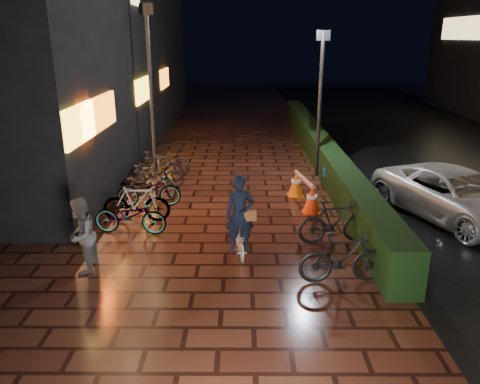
{
  "coord_description": "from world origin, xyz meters",
  "views": [
    {
      "loc": [
        0.37,
        -9.36,
        4.56
      ],
      "look_at": [
        0.31,
        0.99,
        1.1
      ],
      "focal_mm": 35.0,
      "sensor_mm": 36.0,
      "label": 1
    }
  ],
  "objects_px": {
    "cyclist": "(240,226)",
    "van": "(457,195)",
    "cart_assembly": "(330,174)",
    "traffic_barrier": "(304,191)",
    "bystander_person": "(81,236)"
  },
  "relations": [
    {
      "from": "bystander_person",
      "to": "cyclist",
      "type": "distance_m",
      "value": 3.25
    },
    {
      "from": "van",
      "to": "traffic_barrier",
      "type": "distance_m",
      "value": 3.98
    },
    {
      "from": "traffic_barrier",
      "to": "van",
      "type": "bearing_deg",
      "value": -17.2
    },
    {
      "from": "cyclist",
      "to": "van",
      "type": "bearing_deg",
      "value": 21.01
    },
    {
      "from": "van",
      "to": "cart_assembly",
      "type": "relative_size",
      "value": 5.13
    },
    {
      "from": "traffic_barrier",
      "to": "cart_assembly",
      "type": "xyz_separation_m",
      "value": [
        1.0,
        1.43,
        0.08
      ]
    },
    {
      "from": "cyclist",
      "to": "cart_assembly",
      "type": "relative_size",
      "value": 2.01
    },
    {
      "from": "bystander_person",
      "to": "van",
      "type": "relative_size",
      "value": 0.33
    },
    {
      "from": "cart_assembly",
      "to": "traffic_barrier",
      "type": "bearing_deg",
      "value": -124.81
    },
    {
      "from": "traffic_barrier",
      "to": "bystander_person",
      "type": "bearing_deg",
      "value": -140.61
    },
    {
      "from": "van",
      "to": "cyclist",
      "type": "xyz_separation_m",
      "value": [
        -5.59,
        -2.15,
        0.02
      ]
    },
    {
      "from": "bystander_person",
      "to": "cart_assembly",
      "type": "distance_m",
      "value": 8.12
    },
    {
      "from": "cyclist",
      "to": "traffic_barrier",
      "type": "distance_m",
      "value": 3.79
    },
    {
      "from": "cyclist",
      "to": "cart_assembly",
      "type": "xyz_separation_m",
      "value": [
        2.79,
        4.75,
        -0.21
      ]
    },
    {
      "from": "bystander_person",
      "to": "cyclist",
      "type": "height_order",
      "value": "cyclist"
    }
  ]
}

